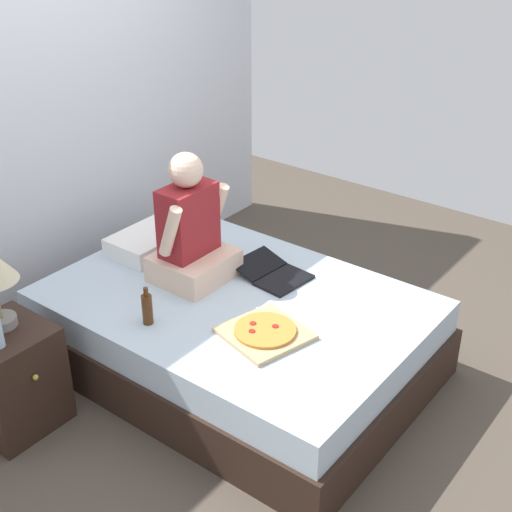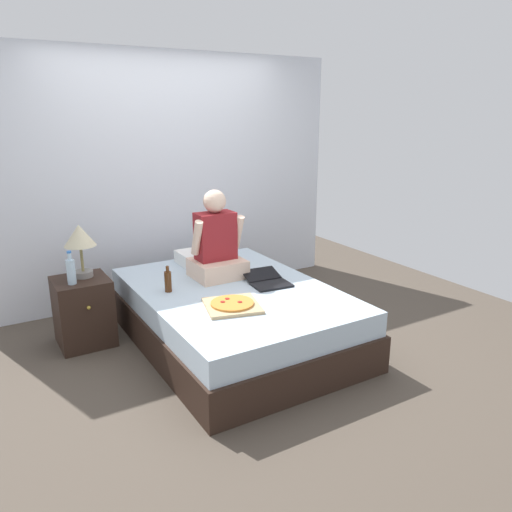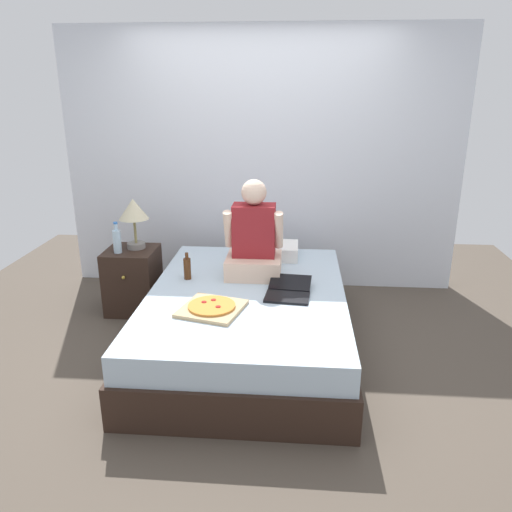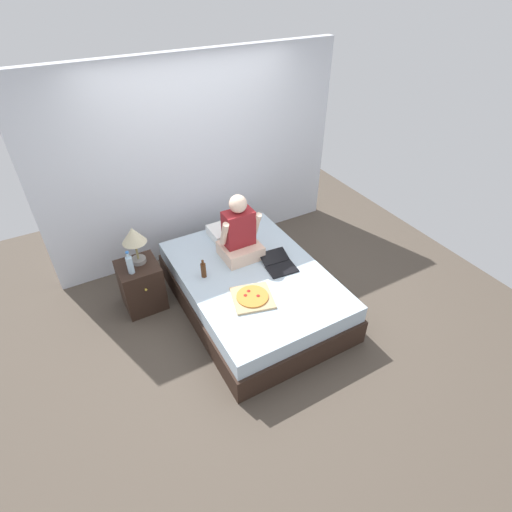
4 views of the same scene
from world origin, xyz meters
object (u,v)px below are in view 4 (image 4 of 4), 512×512
at_px(bed, 253,289).
at_px(pizza_box, 252,297).
at_px(water_bottle, 130,264).
at_px(laptop, 279,265).
at_px(lamp_on_left_nightstand, 134,238).
at_px(person_seated, 239,235).
at_px(nightstand_left, 141,285).
at_px(beer_bottle_on_bed, 203,270).

height_order(bed, pizza_box, pizza_box).
relative_size(water_bottle, laptop, 0.63).
relative_size(lamp_on_left_nightstand, person_seated, 0.58).
distance_m(bed, nightstand_left, 1.27).
distance_m(nightstand_left, lamp_on_left_nightstand, 0.62).
distance_m(pizza_box, beer_bottle_on_bed, 0.64).
bearing_deg(pizza_box, person_seated, 72.14).
distance_m(bed, beer_bottle_on_bed, 0.64).
bearing_deg(lamp_on_left_nightstand, nightstand_left, -128.63).
bearing_deg(bed, pizza_box, -119.64).
distance_m(bed, pizza_box, 0.50).
height_order(bed, beer_bottle_on_bed, beer_bottle_on_bed).
height_order(laptop, pizza_box, laptop).
relative_size(laptop, beer_bottle_on_bed, 2.01).
distance_m(water_bottle, person_seated, 1.23).
bearing_deg(lamp_on_left_nightstand, laptop, -28.23).
bearing_deg(pizza_box, lamp_on_left_nightstand, 129.11).
height_order(laptop, beer_bottle_on_bed, beer_bottle_on_bed).
height_order(water_bottle, pizza_box, water_bottle).
height_order(nightstand_left, water_bottle, water_bottle).
height_order(water_bottle, person_seated, person_seated).
bearing_deg(person_seated, pizza_box, -107.86).
relative_size(bed, nightstand_left, 3.72).
height_order(lamp_on_left_nightstand, pizza_box, lamp_on_left_nightstand).
height_order(water_bottle, laptop, water_bottle).
distance_m(nightstand_left, water_bottle, 0.42).
height_order(bed, water_bottle, water_bottle).
bearing_deg(laptop, lamp_on_left_nightstand, 151.77).
bearing_deg(beer_bottle_on_bed, pizza_box, -63.07).
height_order(pizza_box, beer_bottle_on_bed, beer_bottle_on_bed).
relative_size(lamp_on_left_nightstand, beer_bottle_on_bed, 2.05).
xyz_separation_m(laptop, beer_bottle_on_bed, (-0.81, 0.26, 0.07)).
bearing_deg(lamp_on_left_nightstand, water_bottle, -130.60).
bearing_deg(pizza_box, laptop, 31.07).
relative_size(lamp_on_left_nightstand, pizza_box, 0.92).
xyz_separation_m(nightstand_left, beer_bottle_on_bed, (0.61, -0.43, 0.29)).
relative_size(nightstand_left, beer_bottle_on_bed, 2.63).
bearing_deg(water_bottle, nightstand_left, 48.35).
bearing_deg(nightstand_left, water_bottle, -131.65).
xyz_separation_m(bed, lamp_on_left_nightstand, (-1.06, 0.69, 0.66)).
bearing_deg(person_seated, nightstand_left, 165.80).
distance_m(laptop, pizza_box, 0.61).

